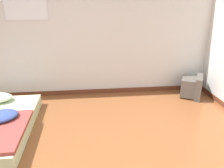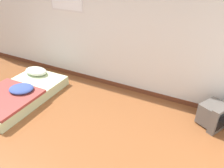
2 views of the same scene
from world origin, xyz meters
name	(u,v)px [view 1 (image 1 of 2)]	position (x,y,z in m)	size (l,w,h in m)	color
wall_back	(68,31)	(-0.01, 2.48, 1.29)	(7.97, 0.08, 2.60)	silver
crt_tv	(192,87)	(2.40, 2.07, 0.21)	(0.54, 0.57, 0.44)	#56514C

